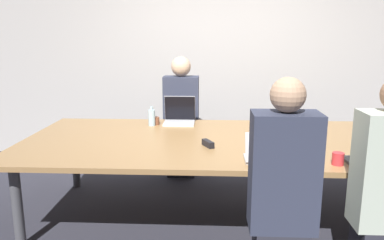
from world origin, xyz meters
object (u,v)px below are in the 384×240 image
(cup_far_midleft, at_px, (156,121))
(stapler, at_px, (208,144))
(person_far_midleft, at_px, (181,119))
(laptop_near_midright, at_px, (267,153))
(laptop_near_right, at_px, (374,156))
(bottle_far_midleft, at_px, (152,117))
(person_near_midright, at_px, (282,194))
(cup_near_right, at_px, (338,159))
(laptop_far_midleft, at_px, (180,115))

(cup_far_midleft, xyz_separation_m, stapler, (0.54, -0.78, -0.01))
(person_far_midleft, bearing_deg, laptop_near_midright, -65.80)
(stapler, bearing_deg, laptop_near_midright, -68.15)
(laptop_near_right, relative_size, cup_far_midleft, 4.05)
(bottle_far_midleft, xyz_separation_m, stapler, (0.58, -0.73, -0.06))
(laptop_near_midright, relative_size, stapler, 2.05)
(person_far_midleft, bearing_deg, stapler, -75.99)
(person_far_midleft, distance_m, bottle_far_midleft, 0.62)
(person_near_midright, xyz_separation_m, stapler, (-0.46, 0.82, 0.08))
(person_near_midright, relative_size, stapler, 8.98)
(laptop_near_right, relative_size, cup_near_right, 3.63)
(laptop_near_right, bearing_deg, bottle_far_midleft, -33.98)
(laptop_near_right, bearing_deg, person_near_midright, 29.14)
(laptop_far_midleft, bearing_deg, bottle_far_midleft, -152.13)
(cup_near_right, bearing_deg, laptop_near_right, -5.53)
(person_far_midleft, relative_size, cup_far_midleft, 17.64)
(cup_far_midleft, bearing_deg, person_far_midleft, 65.49)
(cup_near_right, distance_m, laptop_near_midright, 0.49)
(laptop_far_midleft, distance_m, person_near_midright, 1.86)
(cup_far_midleft, xyz_separation_m, bottle_far_midleft, (-0.03, -0.05, 0.05))
(cup_near_right, xyz_separation_m, person_near_midright, (-0.46, -0.41, -0.10))
(cup_far_midleft, bearing_deg, laptop_near_right, -35.61)
(person_far_midleft, relative_size, stapler, 9.09)
(person_far_midleft, distance_m, person_near_midright, 2.23)
(laptop_near_right, bearing_deg, stapler, -20.68)
(bottle_far_midleft, distance_m, person_near_midright, 1.87)
(cup_near_right, distance_m, stapler, 1.00)
(laptop_far_midleft, bearing_deg, stapler, -70.72)
(bottle_far_midleft, bearing_deg, laptop_near_midright, -47.84)
(person_far_midleft, distance_m, stapler, 1.31)
(person_far_midleft, xyz_separation_m, bottle_far_midleft, (-0.26, -0.54, 0.13))
(laptop_near_midright, xyz_separation_m, stapler, (-0.42, 0.38, -0.04))
(cup_near_right, bearing_deg, person_near_midright, -138.32)
(cup_near_right, distance_m, bottle_far_midleft, 1.88)
(laptop_far_midleft, relative_size, cup_far_midleft, 4.07)
(stapler, bearing_deg, bottle_far_midleft, 101.78)
(cup_far_midleft, height_order, laptop_near_midright, laptop_near_midright)
(person_far_midleft, xyz_separation_m, laptop_near_midright, (0.74, -1.65, 0.11))
(laptop_far_midleft, xyz_separation_m, laptop_near_midright, (0.73, -1.25, -0.02))
(laptop_near_right, height_order, bottle_far_midleft, laptop_near_right)
(laptop_near_midright, bearing_deg, laptop_near_right, 175.46)
(person_far_midleft, bearing_deg, cup_near_right, -53.79)
(laptop_near_midright, height_order, person_near_midright, person_near_midright)
(laptop_near_right, xyz_separation_m, cup_far_midleft, (-1.69, 1.21, -0.04))
(laptop_near_midright, bearing_deg, stapler, -41.58)
(laptop_far_midleft, xyz_separation_m, bottle_far_midleft, (-0.27, -0.14, 0.01))
(cup_far_midleft, relative_size, laptop_near_midright, 0.25)
(cup_far_midleft, height_order, person_near_midright, person_near_midright)
(laptop_near_midright, bearing_deg, cup_near_right, 175.93)
(laptop_near_right, relative_size, person_near_midright, 0.23)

